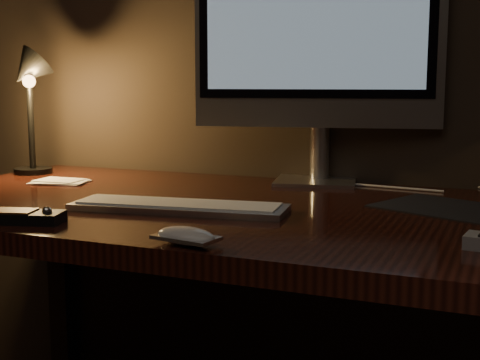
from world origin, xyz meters
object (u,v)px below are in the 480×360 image
at_px(monitor, 317,30).
at_px(desk_lamp, 29,88).
at_px(media_remote, 16,216).
at_px(mouse, 186,239).
at_px(desk, 277,261).
at_px(keyboard, 179,206).

height_order(monitor, desk_lamp, monitor).
distance_m(monitor, media_remote, 0.81).
xyz_separation_m(mouse, media_remote, (-0.35, 0.03, 0.00)).
bearing_deg(media_remote, mouse, -20.18).
bearing_deg(mouse, desk, 98.49).
bearing_deg(desk, desk_lamp, 171.64).
bearing_deg(monitor, mouse, -102.41).
bearing_deg(media_remote, keyboard, 29.34).
bearing_deg(desk, mouse, -90.69).
bearing_deg(desk, media_remote, -133.04).
relative_size(monitor, keyboard, 1.47).
relative_size(desk, desk_lamp, 4.78).
relative_size(desk, keyboard, 3.83).
relative_size(monitor, mouse, 6.11).
bearing_deg(desk_lamp, keyboard, -19.19).
relative_size(mouse, media_remote, 0.58).
bearing_deg(keyboard, monitor, 63.07).
relative_size(desk, mouse, 15.96).
height_order(desk, mouse, mouse).
bearing_deg(mouse, media_remote, -175.52).
xyz_separation_m(mouse, desk_lamp, (-0.71, 0.51, 0.22)).
relative_size(keyboard, media_remote, 2.42).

